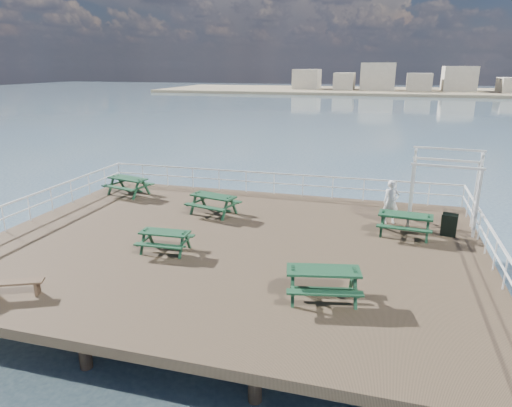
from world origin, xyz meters
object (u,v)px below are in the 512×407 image
Objects in this scene: person at (391,202)px; picnic_table_c at (405,220)px; trellis_arbor at (444,193)px; picnic_table_b at (213,200)px; picnic_table_e at (323,277)px; picnic_table_a at (128,182)px; flat_bench_far at (15,285)px; picnic_table_d at (165,237)px.

picnic_table_c is at bearing -85.64° from person.
picnic_table_c is 2.06m from trellis_arbor.
trellis_arbor reaches higher than person.
trellis_arbor is at bearing 47.19° from picnic_table_c.
trellis_arbor is (1.40, 1.27, 0.82)m from picnic_table_c.
picnic_table_b is 1.00× the size of picnic_table_e.
picnic_table_a is 5.52m from picnic_table_b.
picnic_table_a reaches higher than picnic_table_b.
person is (12.66, -0.91, 0.27)m from picnic_table_a.
flat_bench_far is (-10.74, -7.99, -0.28)m from picnic_table_c.
person is at bearing 10.16° from picnic_table_a.
picnic_table_c is at bearing 23.27° from picnic_table_d.
picnic_table_c is at bearing 10.77° from picnic_table_b.
picnic_table_c is (7.98, -0.46, -0.00)m from picnic_table_b.
picnic_table_e is at bearing -20.30° from picnic_table_d.
picnic_table_e is at bearing -22.11° from picnic_table_a.
picnic_table_c is 0.65× the size of trellis_arbor.
picnic_table_c is at bearing 11.81° from flat_bench_far.
picnic_table_b is 9.45m from trellis_arbor.
trellis_arbor is (9.38, 0.81, 0.82)m from picnic_table_b.
trellis_arbor is (12.14, 9.26, 1.10)m from flat_bench_far.
picnic_table_d is at bearing -149.15° from picnic_table_c.
picnic_table_d is at bearing -36.08° from picnic_table_a.
picnic_table_e is (-2.35, -5.76, 0.02)m from picnic_table_c.
trellis_arbor is at bearing 18.99° from picnic_table_b.
picnic_table_d is at bearing -145.36° from trellis_arbor.
picnic_table_e reaches higher than picnic_table_d.
person is (-1.94, 0.05, -0.53)m from trellis_arbor.
picnic_table_b reaches higher than picnic_table_c.
picnic_table_d is 0.98× the size of person.
picnic_table_a is 13.39m from picnic_table_c.
picnic_table_b is 8.90m from flat_bench_far.
picnic_table_e is (10.85, -7.99, -0.00)m from picnic_table_a.
picnic_table_b is at bearing -169.02° from trellis_arbor.
person reaches higher than picnic_table_e.
picnic_table_c is at bearing -131.84° from trellis_arbor.
picnic_table_e reaches higher than picnic_table_c.
picnic_table_b is 4.38m from picnic_table_d.
trellis_arbor is at bearing 12.48° from flat_bench_far.
person is (-0.54, 1.32, 0.29)m from picnic_table_c.
picnic_table_b reaches higher than picnic_table_d.
picnic_table_c is (13.20, -2.23, -0.02)m from picnic_table_a.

